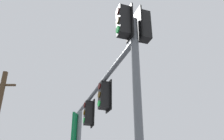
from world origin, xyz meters
name	(u,v)px	position (x,y,z in m)	size (l,w,h in m)	color
signal_mast_assembly	(116,89)	(0.11, 1.71, 4.78)	(0.96, 6.59, 6.63)	slate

